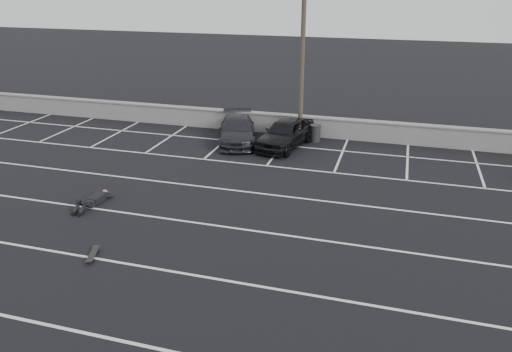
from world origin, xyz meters
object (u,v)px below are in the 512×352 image
(utility_pole, at_px, (302,54))
(trash_bin, at_px, (315,133))
(person, at_px, (96,195))
(skateboard, at_px, (93,255))
(car_left, at_px, (286,133))
(car_right, at_px, (237,130))

(utility_pole, height_order, trash_bin, utility_pole)
(person, xyz_separation_m, skateboard, (2.13, -3.52, -0.18))
(car_left, distance_m, trash_bin, 1.79)
(utility_pole, relative_size, trash_bin, 9.91)
(car_left, relative_size, car_right, 0.96)
(utility_pole, bearing_deg, car_left, -108.07)
(car_left, xyz_separation_m, car_right, (-2.52, 0.04, -0.08))
(car_left, bearing_deg, skateboard, -92.32)
(trash_bin, relative_size, skateboard, 1.08)
(person, bearing_deg, utility_pole, 60.51)
(utility_pole, xyz_separation_m, trash_bin, (0.82, -0.09, -3.91))
(person, bearing_deg, skateboard, -57.73)
(car_right, relative_size, person, 1.70)
(utility_pole, bearing_deg, trash_bin, -6.15)
(skateboard, bearing_deg, car_left, 56.54)
(car_left, distance_m, utility_pole, 3.90)
(car_left, bearing_deg, car_right, -168.30)
(car_left, distance_m, car_right, 2.52)
(utility_pole, bearing_deg, skateboard, -105.18)
(car_left, xyz_separation_m, skateboard, (-3.13, -11.81, -0.63))
(car_left, xyz_separation_m, trash_bin, (1.26, 1.24, -0.27))
(car_left, relative_size, skateboard, 5.15)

